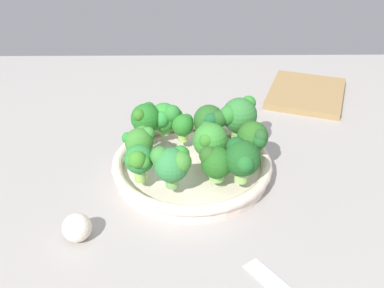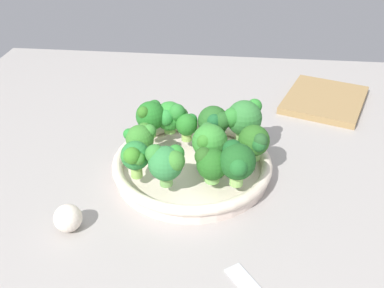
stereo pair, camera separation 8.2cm
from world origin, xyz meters
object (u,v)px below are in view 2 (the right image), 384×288
at_px(broccoli_floret_6, 150,116).
at_px(cutting_board, 325,100).
at_px(bowl, 192,166).
at_px(broccoli_floret_7, 171,116).
at_px(broccoli_floret_9, 135,157).
at_px(broccoli_floret_11, 212,164).
at_px(broccoli_floret_3, 243,118).
at_px(garlic_bulb, 68,218).
at_px(broccoli_floret_1, 209,141).
at_px(broccoli_floret_0, 237,161).
at_px(broccoli_floret_8, 187,124).
at_px(broccoli_floret_4, 214,122).
at_px(broccoli_floret_2, 255,142).
at_px(broccoli_floret_5, 141,137).
at_px(broccoli_floret_10, 166,162).

height_order(broccoli_floret_6, cutting_board, broccoli_floret_6).
bearing_deg(bowl, cutting_board, 138.71).
relative_size(bowl, broccoli_floret_7, 4.32).
bearing_deg(broccoli_floret_7, bowl, 30.92).
bearing_deg(broccoli_floret_9, broccoli_floret_11, 92.35).
xyz_separation_m(broccoli_floret_3, garlic_bulb, (0.24, -0.27, -0.06)).
distance_m(broccoli_floret_9, garlic_bulb, 0.15).
bearing_deg(cutting_board, broccoli_floret_1, -37.32).
distance_m(broccoli_floret_0, broccoli_floret_11, 0.04).
relative_size(broccoli_floret_1, broccoli_floret_8, 1.37).
height_order(broccoli_floret_7, garlic_bulb, broccoli_floret_7).
bearing_deg(cutting_board, broccoli_floret_4, -43.93).
relative_size(broccoli_floret_1, broccoli_floret_9, 1.07).
bearing_deg(cutting_board, broccoli_floret_2, -28.75).
distance_m(bowl, broccoli_floret_5, 0.11).
distance_m(broccoli_floret_10, cutting_board, 0.53).
relative_size(broccoli_floret_5, broccoli_floret_11, 0.99).
height_order(broccoli_floret_1, broccoli_floret_2, broccoli_floret_1).
xyz_separation_m(broccoli_floret_0, broccoli_floret_8, (-0.14, -0.10, -0.01)).
height_order(broccoli_floret_0, broccoli_floret_7, broccoli_floret_0).
bearing_deg(broccoli_floret_9, bowl, 128.89).
bearing_deg(bowl, broccoli_floret_3, 128.27).
distance_m(broccoli_floret_4, garlic_bulb, 0.32).
bearing_deg(broccoli_floret_8, bowl, 14.36).
height_order(broccoli_floret_2, garlic_bulb, broccoli_floret_2).
bearing_deg(broccoli_floret_10, broccoli_floret_8, 173.70).
relative_size(bowl, broccoli_floret_9, 4.23).
distance_m(bowl, broccoli_floret_9, 0.13).
xyz_separation_m(broccoli_floret_0, broccoli_floret_9, (0.00, -0.17, -0.00)).
distance_m(broccoli_floret_5, broccoli_floret_10, 0.10).
bearing_deg(broccoli_floret_7, broccoli_floret_0, 40.61).
height_order(broccoli_floret_7, broccoli_floret_8, broccoli_floret_7).
relative_size(broccoli_floret_8, broccoli_floret_11, 0.87).
height_order(broccoli_floret_5, garlic_bulb, broccoli_floret_5).
xyz_separation_m(broccoli_floret_8, broccoli_floret_10, (0.15, -0.02, 0.01)).
distance_m(broccoli_floret_6, broccoli_floret_10, 0.16).
relative_size(bowl, garlic_bulb, 6.56).
relative_size(broccoli_floret_5, garlic_bulb, 1.38).
bearing_deg(broccoli_floret_3, garlic_bulb, -47.94).
xyz_separation_m(broccoli_floret_1, broccoli_floret_11, (0.06, 0.01, -0.01)).
distance_m(broccoli_floret_3, cutting_board, 0.33).
bearing_deg(broccoli_floret_2, broccoli_floret_0, -21.18).
xyz_separation_m(bowl, broccoli_floret_6, (-0.07, -0.09, 0.06)).
bearing_deg(broccoli_floret_7, broccoli_floret_2, 64.38).
distance_m(broccoli_floret_3, broccoli_floret_7, 0.14).
bearing_deg(broccoli_floret_3, broccoli_floret_6, -89.19).
height_order(broccoli_floret_4, broccoli_floret_5, broccoli_floret_4).
bearing_deg(broccoli_floret_8, cutting_board, 130.80).
bearing_deg(cutting_board, garlic_bulb, -43.06).
xyz_separation_m(bowl, broccoli_floret_8, (-0.06, -0.02, 0.05)).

